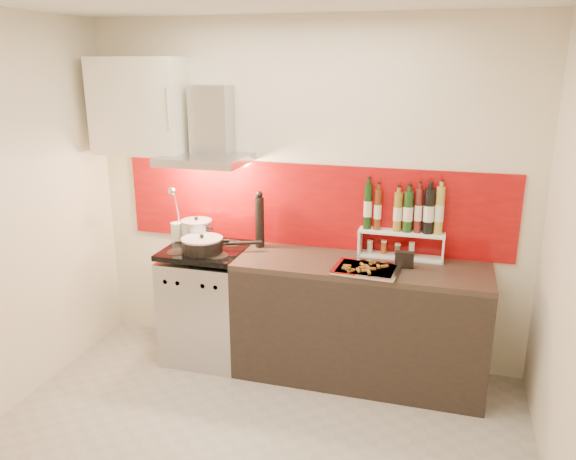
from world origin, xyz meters
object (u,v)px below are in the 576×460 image
(counter, at_px, (359,321))
(stock_pot, at_px, (197,231))
(pepper_mill, at_px, (260,220))
(saute_pan, at_px, (203,245))
(baking_tray, at_px, (366,269))
(range_stove, at_px, (208,304))

(counter, height_order, stock_pot, stock_pot)
(counter, height_order, pepper_mill, pepper_mill)
(saute_pan, distance_m, baking_tray, 1.23)
(counter, height_order, saute_pan, saute_pan)
(range_stove, bearing_deg, pepper_mill, 23.29)
(stock_pot, distance_m, baking_tray, 1.40)
(pepper_mill, height_order, baking_tray, pepper_mill)
(range_stove, bearing_deg, stock_pot, 136.22)
(saute_pan, height_order, pepper_mill, pepper_mill)
(pepper_mill, bearing_deg, counter, -11.15)
(stock_pot, distance_m, pepper_mill, 0.52)
(stock_pot, relative_size, saute_pan, 0.43)
(counter, distance_m, stock_pot, 1.44)
(stock_pot, bearing_deg, range_stove, -43.78)
(baking_tray, bearing_deg, stock_pot, 169.37)
(stock_pot, relative_size, baking_tray, 0.53)
(counter, distance_m, pepper_mill, 1.06)
(range_stove, height_order, saute_pan, saute_pan)
(stock_pot, height_order, saute_pan, stock_pot)
(range_stove, bearing_deg, counter, 0.23)
(counter, xyz_separation_m, pepper_mill, (-0.82, 0.16, 0.66))
(range_stove, bearing_deg, baking_tray, -6.46)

